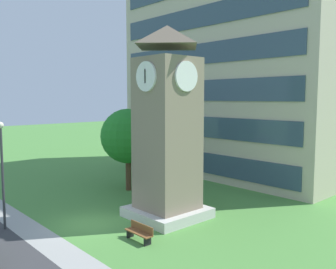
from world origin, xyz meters
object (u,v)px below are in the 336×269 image
object	(u,v)px
clock_tower	(167,133)
street_lamp	(2,164)
tree_by_building	(128,136)
park_bench	(140,232)

from	to	relation	value
clock_tower	street_lamp	bearing A→B (deg)	-119.22
street_lamp	clock_tower	bearing A→B (deg)	60.78
street_lamp	tree_by_building	world-z (taller)	tree_by_building
street_lamp	tree_by_building	distance (m)	10.61
clock_tower	tree_by_building	bearing A→B (deg)	163.08
park_bench	tree_by_building	size ratio (longest dim) A/B	0.28
park_bench	tree_by_building	bearing A→B (deg)	147.06
park_bench	street_lamp	distance (m)	8.56
clock_tower	tree_by_building	size ratio (longest dim) A/B	1.78
clock_tower	street_lamp	distance (m)	9.50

